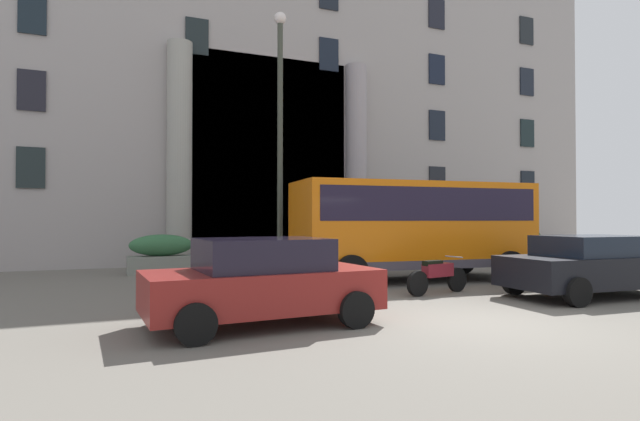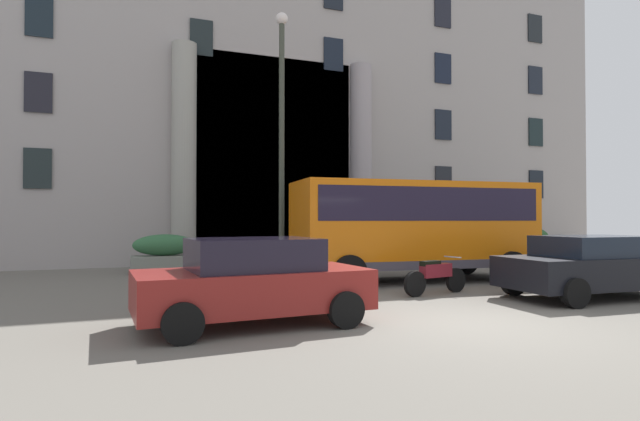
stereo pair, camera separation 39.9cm
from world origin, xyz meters
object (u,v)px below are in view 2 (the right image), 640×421
at_px(orange_minibus, 414,223).
at_px(bus_stop_sign, 501,221).
at_px(hedge_planter_entrance_right, 165,254).
at_px(hedge_planter_west, 405,247).
at_px(hedge_planter_entrance_left, 530,244).
at_px(motorcycle_far_end, 267,283).
at_px(lamppost_plaza_centre, 282,124).
at_px(scooter_by_planter, 532,269).
at_px(parked_sedan_far, 593,266).
at_px(parked_sedan_second, 253,281).
at_px(motorcycle_near_kerb, 435,276).

height_order(orange_minibus, bus_stop_sign, orange_minibus).
relative_size(orange_minibus, hedge_planter_entrance_right, 3.35).
xyz_separation_m(hedge_planter_west, hedge_planter_entrance_left, (6.23, -0.36, 0.06)).
relative_size(orange_minibus, motorcycle_far_end, 3.51).
relative_size(orange_minibus, lamppost_plaza_centre, 0.83).
xyz_separation_m(orange_minibus, scooter_by_planter, (2.45, -2.06, -1.25)).
bearing_deg(scooter_by_planter, bus_stop_sign, 60.18).
xyz_separation_m(hedge_planter_entrance_left, scooter_by_planter, (-6.56, -6.90, -0.25)).
bearing_deg(parked_sedan_far, hedge_planter_entrance_right, 136.89).
height_order(bus_stop_sign, lamppost_plaza_centre, lamppost_plaza_centre).
bearing_deg(parked_sedan_second, lamppost_plaza_centre, 66.47).
relative_size(hedge_planter_entrance_left, lamppost_plaza_centre, 0.25).
xyz_separation_m(orange_minibus, hedge_planter_west, (2.77, 5.20, -1.06)).
distance_m(hedge_planter_entrance_right, lamppost_plaza_centre, 5.90).
height_order(motorcycle_near_kerb, lamppost_plaza_centre, lamppost_plaza_centre).
distance_m(orange_minibus, hedge_planter_entrance_left, 10.27).
relative_size(parked_sedan_far, scooter_by_planter, 2.13).
bearing_deg(parked_sedan_far, hedge_planter_west, 88.98).
relative_size(parked_sedan_second, parked_sedan_far, 0.92).
xyz_separation_m(hedge_planter_entrance_right, hedge_planter_entrance_left, (15.71, -0.06, 0.08)).
distance_m(parked_sedan_second, motorcycle_near_kerb, 5.22).
distance_m(orange_minibus, bus_stop_sign, 5.31).
height_order(hedge_planter_west, lamppost_plaza_centre, lamppost_plaza_centre).
height_order(scooter_by_planter, lamppost_plaza_centre, lamppost_plaza_centre).
relative_size(hedge_planter_entrance_right, lamppost_plaza_centre, 0.25).
relative_size(parked_sedan_far, lamppost_plaza_centre, 0.50).
relative_size(orange_minibus, parked_sedan_far, 1.65).
bearing_deg(orange_minibus, parked_sedan_second, -139.26).
relative_size(orange_minibus, scooter_by_planter, 3.52).
distance_m(hedge_planter_entrance_left, lamppost_plaza_centre, 13.02).
relative_size(motorcycle_near_kerb, scooter_by_planter, 0.95).
distance_m(parked_sedan_second, motorcycle_far_end, 2.07).
distance_m(parked_sedan_second, lamppost_plaza_centre, 8.85).
bearing_deg(hedge_planter_west, hedge_planter_entrance_right, -178.19).
relative_size(hedge_planter_entrance_right, parked_sedan_far, 0.49).
distance_m(parked_sedan_second, scooter_by_planter, 8.62).
distance_m(hedge_planter_west, scooter_by_planter, 7.27).
bearing_deg(parked_sedan_far, parked_sedan_second, -176.85).
bearing_deg(bus_stop_sign, parked_sedan_far, -114.14).
bearing_deg(motorcycle_far_end, bus_stop_sign, 13.77).
bearing_deg(lamppost_plaza_centre, scooter_by_planter, -42.08).
relative_size(orange_minibus, hedge_planter_west, 4.28).
xyz_separation_m(orange_minibus, motorcycle_far_end, (-5.12, -2.39, -1.25)).
relative_size(hedge_planter_entrance_right, scooter_by_planter, 1.05).
height_order(motorcycle_near_kerb, scooter_by_planter, same).
xyz_separation_m(parked_sedan_second, lamppost_plaza_centre, (2.70, 7.30, 4.20)).
relative_size(bus_stop_sign, parked_sedan_far, 0.65).
bearing_deg(parked_sedan_second, parked_sedan_far, -2.92).
height_order(orange_minibus, hedge_planter_west, orange_minibus).
height_order(hedge_planter_entrance_left, lamppost_plaza_centre, lamppost_plaza_centre).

